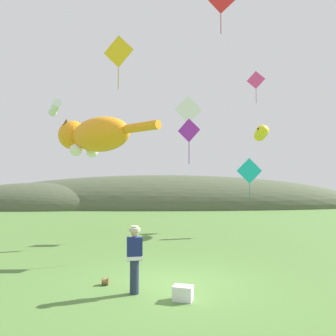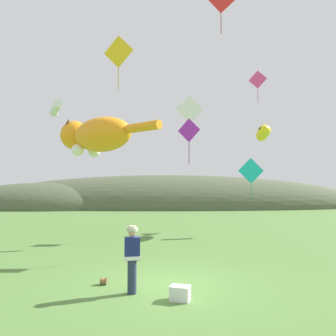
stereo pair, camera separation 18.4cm
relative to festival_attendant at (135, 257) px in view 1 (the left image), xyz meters
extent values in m
plane|color=#517A38|center=(1.00, 0.80, -0.95)|extent=(120.00, 120.00, 0.00)
ellipsoid|color=#4C563D|center=(1.00, 33.64, -0.95)|extent=(52.48, 14.29, 8.15)
ellipsoid|color=#4C563D|center=(-13.98, 31.14, -0.95)|extent=(23.16, 9.96, 6.15)
cylinder|color=#232D47|center=(0.00, 0.00, -0.51)|extent=(0.24, 0.24, 0.88)
cube|color=navy|center=(0.00, 0.00, 0.23)|extent=(0.43, 0.30, 0.60)
cube|color=white|center=(0.00, 0.00, -0.01)|extent=(0.46, 0.33, 0.10)
sphere|color=tan|center=(0.00, 0.00, 0.64)|extent=(0.20, 0.20, 0.20)
cylinder|color=#B2AD99|center=(0.00, 0.00, 0.73)|extent=(0.30, 0.30, 0.09)
cylinder|color=#B2AD99|center=(0.00, 0.00, 0.79)|extent=(0.20, 0.20, 0.07)
cylinder|color=olive|center=(-0.89, 0.77, -0.85)|extent=(0.16, 0.16, 0.16)
cylinder|color=brown|center=(-0.97, 0.77, -0.85)|extent=(0.02, 0.21, 0.21)
cylinder|color=brown|center=(-0.81, 0.77, -0.85)|extent=(0.02, 0.21, 0.21)
cube|color=white|center=(1.25, -0.53, -0.80)|extent=(0.56, 0.45, 0.30)
cube|color=white|center=(1.25, -0.53, -0.62)|extent=(0.57, 0.46, 0.06)
ellipsoid|color=orange|center=(-3.10, 11.76, 5.07)|extent=(5.09, 4.76, 2.19)
ellipsoid|color=white|center=(-3.27, 11.90, 4.68)|extent=(3.16, 2.91, 1.20)
sphere|color=orange|center=(-5.31, 13.55, 5.29)|extent=(1.97, 1.97, 1.97)
cone|color=#55330A|center=(-5.65, 13.13, 6.01)|extent=(0.99, 0.99, 0.66)
cone|color=#55330A|center=(-4.96, 13.97, 6.01)|extent=(0.99, 0.99, 0.66)
sphere|color=white|center=(-4.76, 12.26, 4.14)|extent=(0.79, 0.79, 0.79)
sphere|color=white|center=(-3.93, 13.29, 4.14)|extent=(0.79, 0.79, 0.79)
cylinder|color=orange|center=(-0.37, 9.56, 5.18)|extent=(2.20, 1.92, 0.53)
ellipsoid|color=yellow|center=(7.14, 11.71, 5.28)|extent=(1.24, 2.27, 0.76)
cone|color=yellow|center=(7.43, 13.11, 5.28)|extent=(0.89, 0.84, 0.76)
cone|color=yellow|center=(7.13, 11.65, 5.60)|extent=(0.42, 0.42, 0.35)
sphere|color=black|center=(6.74, 11.08, 5.34)|extent=(0.18, 0.18, 0.18)
cylinder|color=white|center=(-4.42, 6.93, 5.63)|extent=(1.18, 2.08, 0.36)
torus|color=white|center=(-4.85, 7.89, 5.63)|extent=(0.42, 0.23, 0.44)
cube|color=#E53F8C|center=(6.73, 11.50, 8.55)|extent=(1.05, 0.53, 1.16)
cylinder|color=black|center=(6.73, 11.52, 8.55)|extent=(0.70, 0.36, 0.02)
cube|color=#A02C62|center=(6.73, 11.50, 7.52)|extent=(0.03, 0.02, 0.90)
cube|color=white|center=(2.19, 8.75, 5.99)|extent=(1.52, 0.26, 1.54)
cylinder|color=black|center=(2.19, 8.76, 5.99)|extent=(1.02, 0.18, 0.02)
cube|color=#A9A9A9|center=(2.19, 8.75, 4.77)|extent=(0.03, 0.01, 0.90)
cube|color=maroon|center=(3.29, 4.99, 8.88)|extent=(0.03, 0.01, 0.90)
cube|color=yellow|center=(-1.06, 4.51, 7.42)|extent=(1.29, 0.45, 1.36)
cylinder|color=black|center=(-1.06, 4.52, 7.42)|extent=(0.87, 0.31, 0.02)
cube|color=#A98511|center=(-1.06, 4.51, 6.29)|extent=(0.03, 0.02, 0.90)
cube|color=#19BFBF|center=(5.92, 10.34, 2.72)|extent=(1.52, 0.06, 1.52)
cylinder|color=black|center=(5.92, 10.35, 2.72)|extent=(1.02, 0.05, 0.02)
cube|color=#118585|center=(5.92, 10.34, 1.51)|extent=(0.03, 0.01, 0.90)
cube|color=purple|center=(1.88, 4.86, 4.20)|extent=(0.91, 0.48, 1.02)
cylinder|color=black|center=(1.88, 4.87, 4.20)|extent=(0.61, 0.33, 0.02)
cube|color=#6B1A7C|center=(1.88, 4.86, 3.24)|extent=(0.03, 0.02, 0.90)
camera|label=1|loc=(0.69, -8.79, 1.93)|focal=35.00mm
camera|label=2|loc=(0.88, -8.80, 1.93)|focal=35.00mm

